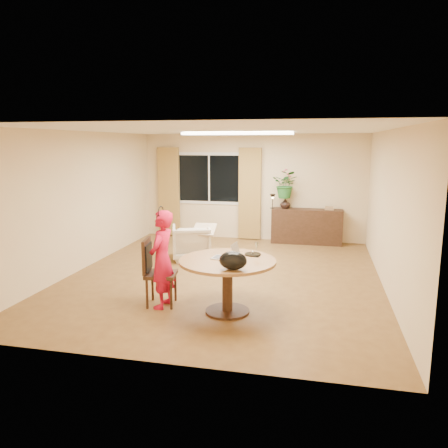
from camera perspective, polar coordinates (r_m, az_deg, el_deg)
name	(u,v)px	position (r m, az deg, el deg)	size (l,w,h in m)	color
floor	(224,276)	(7.97, -0.04, -6.84)	(6.50, 6.50, 0.00)	brown
ceiling	(224,130)	(7.61, -0.04, 12.19)	(6.50, 6.50, 0.00)	white
wall_back	(252,187)	(10.85, 3.73, 4.81)	(5.50, 5.50, 0.00)	beige
wall_left	(82,201)	(8.70, -18.02, 2.89)	(6.50, 6.50, 0.00)	beige
wall_right	(389,211)	(7.58, 20.70, 1.66)	(6.50, 6.50, 0.00)	beige
window	(209,178)	(11.04, -1.95, 5.97)	(1.70, 0.03, 1.30)	white
curtain_left	(169,192)	(11.31, -7.21, 4.20)	(0.55, 0.08, 2.25)	olive
curtain_right	(250,194)	(10.79, 3.38, 3.95)	(0.55, 0.08, 2.25)	olive
ceiling_panel	(237,133)	(8.78, 1.71, 11.74)	(2.20, 0.35, 0.05)	white
dining_table	(227,271)	(6.16, 0.46, -6.16)	(1.36, 1.36, 0.78)	brown
dining_chair	(161,272)	(6.55, -8.22, -6.27)	(0.48, 0.44, 1.00)	black
child	(162,259)	(6.41, -8.09, -4.59)	(0.34, 0.52, 1.44)	red
laptop	(225,250)	(6.14, 0.09, -3.44)	(0.36, 0.24, 0.24)	#B7B7BC
tumbler	(234,251)	(6.39, 1.30, -3.49)	(0.08, 0.08, 0.11)	white
wine_glass	(257,250)	(6.25, 4.30, -3.36)	(0.08, 0.08, 0.21)	white
pot_lid	(253,254)	(6.38, 3.78, -3.88)	(0.24, 0.24, 0.04)	white
handbag	(233,261)	(5.61, 1.18, -4.80)	(0.37, 0.21, 0.24)	black
armchair	(191,242)	(9.06, -4.28, -2.39)	(0.76, 0.78, 0.71)	beige
throw	(204,226)	(8.87, -2.58, -0.20)	(0.45, 0.55, 0.03)	beige
sideboard	(307,226)	(10.62, 10.75, -0.30)	(1.66, 0.41, 0.83)	black
vase	(285,203)	(10.56, 7.99, 2.69)	(0.24, 0.24, 0.25)	black
bouquet	(286,184)	(10.51, 8.08, 5.14)	(0.59, 0.51, 0.66)	#2A6225
book_stack	(329,208)	(10.54, 13.58, 2.04)	(0.21, 0.16, 0.09)	#8F6649
desk_lamp	(272,201)	(10.53, 6.35, 3.03)	(0.15, 0.15, 0.37)	black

